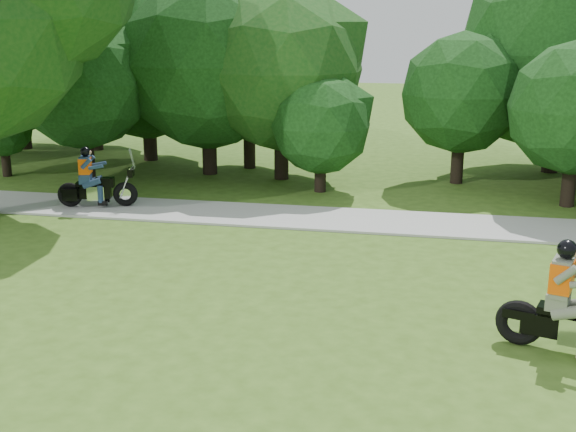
{
  "coord_description": "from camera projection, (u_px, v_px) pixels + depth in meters",
  "views": [
    {
      "loc": [
        1.02,
        -9.78,
        5.0
      ],
      "look_at": [
        -1.92,
        4.84,
        0.92
      ],
      "focal_mm": 45.0,
      "sensor_mm": 36.0,
      "label": 1
    }
  ],
  "objects": [
    {
      "name": "touring_motorcycle",
      "position": [
        92.0,
        185.0,
        19.55
      ],
      "size": [
        2.15,
        1.02,
        1.66
      ],
      "rotation": [
        0.0,
        0.0,
        0.25
      ],
      "color": "black",
      "rests_on": "walkway"
    },
    {
      "name": "chopper_motorcycle",
      "position": [
        573.0,
        314.0,
        10.94
      ],
      "size": [
        2.51,
        1.19,
        1.83
      ],
      "rotation": [
        0.0,
        0.0,
        -0.31
      ],
      "color": "black",
      "rests_on": "ground"
    },
    {
      "name": "tree_line",
      "position": [
        424.0,
        65.0,
        23.34
      ],
      "size": [
        39.71,
        10.77,
        7.33
      ],
      "color": "black",
      "rests_on": "ground"
    },
    {
      "name": "ground",
      "position": [
        350.0,
        366.0,
        10.76
      ],
      "size": [
        100.0,
        100.0,
        0.0
      ],
      "primitive_type": "plane",
      "color": "#3A5C1A",
      "rests_on": "ground"
    },
    {
      "name": "walkway",
      "position": [
        387.0,
        222.0,
        18.32
      ],
      "size": [
        60.0,
        2.2,
        0.06
      ],
      "primitive_type": "cube",
      "color": "#A8A8A3",
      "rests_on": "ground"
    }
  ]
}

